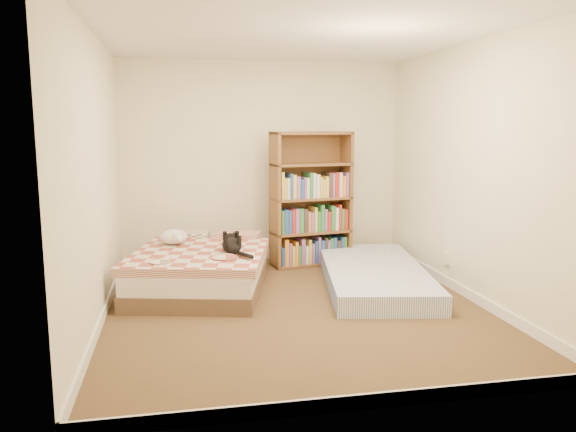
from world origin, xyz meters
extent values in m
cube|color=#48341F|center=(0.00, 0.00, 0.00)|extent=(3.50, 4.00, 0.01)
cube|color=white|center=(0.00, 0.00, 2.50)|extent=(3.50, 4.00, 0.01)
cube|color=white|center=(0.00, 2.00, 1.25)|extent=(3.50, 0.01, 2.50)
cube|color=white|center=(0.00, -2.00, 1.25)|extent=(3.50, 0.01, 2.50)
cube|color=white|center=(-1.75, 0.00, 1.25)|extent=(0.01, 4.00, 2.50)
cube|color=white|center=(1.75, 0.00, 1.25)|extent=(0.01, 4.00, 2.50)
cube|color=white|center=(0.00, 1.99, 0.05)|extent=(3.50, 0.02, 0.10)
cube|color=white|center=(0.00, -1.99, 0.05)|extent=(3.50, 0.02, 0.10)
cube|color=white|center=(-1.74, 0.00, 0.05)|extent=(0.02, 4.00, 0.10)
cube|color=white|center=(1.74, 0.00, 0.05)|extent=(0.02, 4.00, 0.10)
cube|color=white|center=(1.74, 0.40, 0.30)|extent=(0.03, 0.09, 0.13)
cube|color=brown|center=(-0.84, 0.80, 0.08)|extent=(1.64, 2.03, 0.16)
cube|color=silver|center=(-0.84, 0.80, 0.25)|extent=(1.60, 1.99, 0.18)
cube|color=#9D493A|center=(-0.84, 0.80, 0.38)|extent=(1.62, 1.73, 0.09)
cube|color=slate|center=(-1.13, 1.47, 0.41)|extent=(0.55, 0.42, 0.13)
cube|color=#9D493A|center=(-0.54, 1.47, 0.41)|extent=(0.55, 0.42, 0.13)
cube|color=brown|center=(0.06, 1.60, 0.82)|extent=(0.10, 0.33, 1.63)
cube|color=brown|center=(1.00, 1.60, 0.82)|extent=(0.10, 0.33, 1.63)
cube|color=brown|center=(0.53, 1.76, 0.82)|extent=(0.97, 0.19, 1.63)
cube|color=brown|center=(0.53, 1.60, 0.02)|extent=(1.02, 0.49, 0.03)
cube|color=brown|center=(0.53, 1.60, 0.83)|extent=(1.02, 0.49, 0.03)
cube|color=brown|center=(0.53, 1.60, 1.61)|extent=(1.02, 0.49, 0.03)
cube|color=#718BBC|center=(1.00, 0.62, 0.10)|extent=(1.41, 2.42, 0.20)
ellipsoid|color=black|center=(-0.54, 0.57, 0.50)|extent=(0.21, 0.45, 0.14)
sphere|color=black|center=(-0.54, 0.81, 0.51)|extent=(0.14, 0.14, 0.14)
cone|color=black|center=(-0.58, 0.85, 0.57)|extent=(0.05, 0.05, 0.05)
cone|color=black|center=(-0.50, 0.85, 0.57)|extent=(0.05, 0.05, 0.05)
cylinder|color=black|center=(-0.43, 0.27, 0.46)|extent=(0.05, 0.25, 0.05)
ellipsoid|color=white|center=(-1.12, 1.11, 0.51)|extent=(0.40, 0.42, 0.16)
sphere|color=white|center=(-1.03, 1.00, 0.52)|extent=(0.17, 0.17, 0.12)
sphere|color=white|center=(-0.99, 0.96, 0.51)|extent=(0.08, 0.08, 0.06)
sphere|color=white|center=(-1.25, 1.17, 0.49)|extent=(0.09, 0.09, 0.07)
camera|label=1|loc=(-1.06, -5.01, 1.69)|focal=35.00mm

